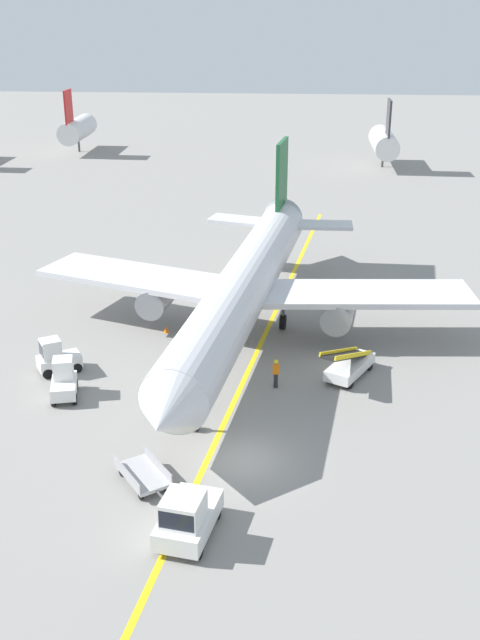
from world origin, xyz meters
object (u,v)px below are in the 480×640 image
Objects in this scene: airliner at (245,285)px; ground_crew_marshaller at (276,373)px; belt_loader_forward_hold at (349,365)px; pushback_tug at (187,517)px; safety_cone_nose_left at (166,329)px; safety_cone_nose_right at (242,337)px; baggage_cart_loaded at (143,474)px; baggage_tug_near_wing at (56,357)px; baggage_tug_by_cargo_door at (64,381)px.

airliner is 20.77× the size of ground_crew_marshaller.
ground_crew_marshaller is (-4.11, -1.57, 0.13)m from belt_loader_forward_hold.
pushback_tug is at bearing -103.43° from ground_crew_marshaller.
airliner is 20.28m from pushback_tug.
safety_cone_nose_right is (4.98, -0.85, 0.00)m from safety_cone_nose_left.
baggage_cart_loaded is 16.67m from safety_cone_nose_left.
baggage_tug_near_wing is 16.75m from belt_loader_forward_hold.
baggage_tug_by_cargo_door is (-8.25, 11.19, -0.07)m from pushback_tug.
pushback_tug is 16.30m from belt_loader_forward_hold.
safety_cone_nose_left is at bearing -179.64° from airliner.
baggage_tug_by_cargo_door is 1.55× the size of ground_crew_marshaller.
belt_loader_forward_hold is 14.74m from baggage_cart_loaded.
ground_crew_marshaller is 3.86× the size of safety_cone_nose_left.
baggage_tug_near_wing is 11.59m from safety_cone_nose_right.
baggage_tug_by_cargo_door is at bearing -114.61° from safety_cone_nose_left.
baggage_tug_by_cargo_door is at bearing 126.39° from pushback_tug.
ground_crew_marshaller is (2.17, -7.07, -2.51)m from airliner.
baggage_tug_by_cargo_door is at bearing -170.74° from ground_crew_marshaller.
safety_cone_nose_right is (-0.14, -0.89, -3.20)m from airliner.
airliner is at bearing 44.16° from baggage_tug_by_cargo_door.
belt_loader_forward_hold is at bearing -35.69° from safety_cone_nose_right.
ground_crew_marshaller is 10.16m from safety_cone_nose_left.
baggage_tug_by_cargo_door reaches higher than safety_cone_nose_right.
baggage_cart_loaded is 8.00× the size of safety_cone_nose_right.
pushback_tug is 1.42× the size of baggage_tug_near_wing.
safety_cone_nose_right is (0.80, 19.23, -0.77)m from pushback_tug.
ground_crew_marshaller is at bearing -159.05° from belt_loader_forward_hold.
belt_loader_forward_hold reaches higher than safety_cone_nose_left.
airliner is 80.23× the size of safety_cone_nose_left.
airliner is 12.94× the size of baggage_tug_near_wing.
safety_cone_nose_left is (-11.40, 5.47, -0.56)m from belt_loader_forward_hold.
safety_cone_nose_left is (-1.71, 16.58, -0.25)m from baggage_cart_loaded.
airliner is 17.21m from baggage_cart_loaded.
airliner is 7.05× the size of belt_loader_forward_hold.
pushback_tug is 20.53m from safety_cone_nose_left.
belt_loader_forward_hold reaches higher than baggage_tug_by_cargo_door.
belt_loader_forward_hold is 1.42× the size of baggage_cart_loaded.
baggage_tug_near_wing is (-9.51, 13.99, -0.07)m from pushback_tug.
baggage_cart_loaded is at bearing -101.72° from safety_cone_nose_right.
belt_loader_forward_hold is (15.47, 3.42, -0.15)m from baggage_tug_by_cargo_door.
safety_cone_nose_left is at bearing 136.01° from ground_crew_marshaller.
baggage_tug_by_cargo_door is at bearing -135.84° from airliner.
airliner is 12.37m from baggage_tug_near_wing.
belt_loader_forward_hold is at bearing 20.95° from ground_crew_marshaller.
baggage_tug_near_wing is (-10.45, -6.13, -2.49)m from airliner.
belt_loader_forward_hold is at bearing 48.92° from baggage_cart_loaded.
safety_cone_nose_left is (5.34, 6.10, -0.71)m from baggage_tug_near_wing.
safety_cone_nose_left is at bearing 65.39° from baggage_tug_by_cargo_door.
baggage_tug_near_wing reaches higher than safety_cone_nose_right.
baggage_tug_near_wing is 8.13m from safety_cone_nose_left.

